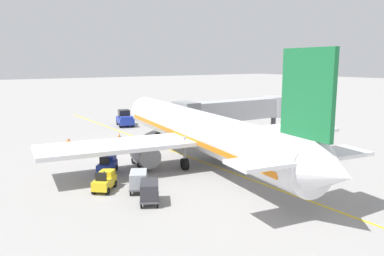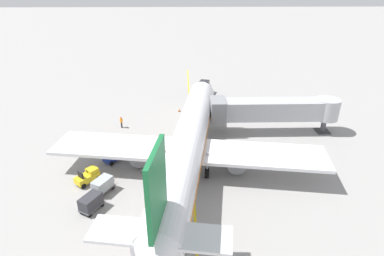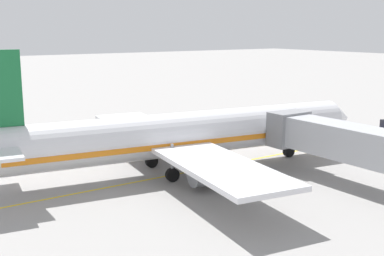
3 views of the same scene
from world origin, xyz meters
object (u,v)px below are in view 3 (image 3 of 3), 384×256
Objects in this scene: parked_airliner at (180,135)px; ground_crew_wing_walker at (213,129)px; baggage_cart_front at (91,148)px; baggage_tug_spare at (100,144)px; safety_cone_nose_left at (304,141)px; baggage_tug_lead at (172,148)px; baggage_cart_second_in_train at (61,151)px; jet_bridge at (363,146)px; baggage_tug_trailing at (147,142)px.

ground_crew_wing_walker is (-9.50, 10.71, -2.23)m from parked_airliner.
baggage_cart_front is at bearing -152.92° from parked_airliner.
baggage_tug_spare is at bearing -166.00° from parked_airliner.
baggage_tug_spare is 4.54× the size of safety_cone_nose_left.
baggage_tug_lead is 0.92× the size of baggage_cart_second_in_train.
baggage_cart_second_in_train is 1.70× the size of ground_crew_wing_walker.
jet_bridge is 6.70× the size of baggage_tug_lead.
baggage_tug_trailing is 6.15m from baggage_cart_front.
ground_crew_wing_walker is at bearing 84.76° from baggage_tug_spare.
baggage_tug_trailing is at bearing 169.17° from parked_airliner.
safety_cone_nose_left is (8.01, 23.72, -0.66)m from baggage_cart_second_in_train.
safety_cone_nose_left is at bearing 63.64° from baggage_tug_spare.
jet_bridge is at bearing 36.82° from baggage_cart_second_in_train.
baggage_tug_trailing is (-20.72, -6.99, -2.75)m from jet_bridge.
ground_crew_wing_walker reaches higher than baggage_tug_spare.
baggage_cart_second_in_train is (1.52, -4.49, 0.24)m from baggage_tug_spare.
baggage_tug_spare reaches higher than baggage_cart_front.
baggage_tug_trailing is 1.59× the size of ground_crew_wing_walker.
baggage_tug_spare is (-22.68, -11.35, -2.75)m from jet_bridge.
baggage_tug_spare reaches higher than safety_cone_nose_left.
parked_airliner is at bearing 14.00° from baggage_tug_spare.
parked_airliner is 11.88m from baggage_cart_second_in_train.
baggage_tug_trailing reaches higher than baggage_cart_second_in_train.
ground_crew_wing_walker is (1.23, 13.39, 0.24)m from baggage_tug_spare.
parked_airliner is 11.33m from baggage_tug_spare.
baggage_cart_front is (0.03, -6.14, 0.24)m from baggage_tug_trailing.
parked_airliner is at bearing 27.08° from baggage_cart_front.
parked_airliner is 14.15× the size of baggage_tug_lead.
ground_crew_wing_walker is 2.86× the size of safety_cone_nose_left.
safety_cone_nose_left is at bearing 71.34° from baggage_cart_second_in_train.
jet_bridge is 18.34m from baggage_tug_lead.
baggage_tug_trailing is at bearing 90.32° from baggage_cart_front.
safety_cone_nose_left is (3.88, 14.12, -0.42)m from baggage_tug_lead.
jet_bridge is 10.44× the size of ground_crew_wing_walker.
parked_airliner is 9.26m from baggage_tug_trailing.
baggage_cart_front is 1.70× the size of ground_crew_wing_walker.
baggage_tug_lead is 0.98× the size of baggage_tug_spare.
safety_cone_nose_left is (-1.20, 16.55, -2.90)m from parked_airliner.
jet_bridge is (11.95, 8.67, 0.27)m from parked_airliner.
baggage_tug_spare reaches higher than baggage_cart_second_in_train.
parked_airliner is 22.07× the size of ground_crew_wing_walker.
baggage_tug_lead is at bearing 62.13° from baggage_cart_front.
baggage_cart_front reaches higher than safety_cone_nose_left.
safety_cone_nose_left is (7.53, 21.02, -0.66)m from baggage_cart_front.
jet_bridge is 6.15× the size of baggage_cart_second_in_train.
jet_bridge is 15.65m from safety_cone_nose_left.
baggage_cart_second_in_train reaches higher than safety_cone_nose_left.
baggage_tug_trailing is at bearing -116.96° from safety_cone_nose_left.
jet_bridge is 29.90× the size of safety_cone_nose_left.
ground_crew_wing_walker is at bearing 92.90° from baggage_cart_front.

